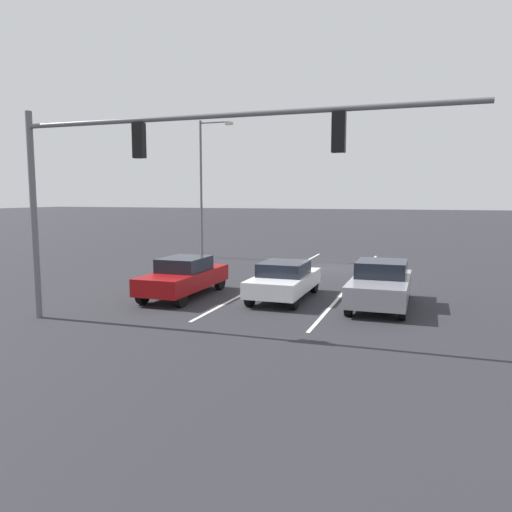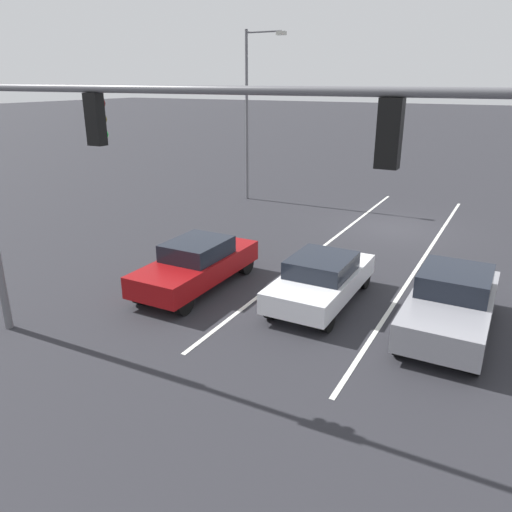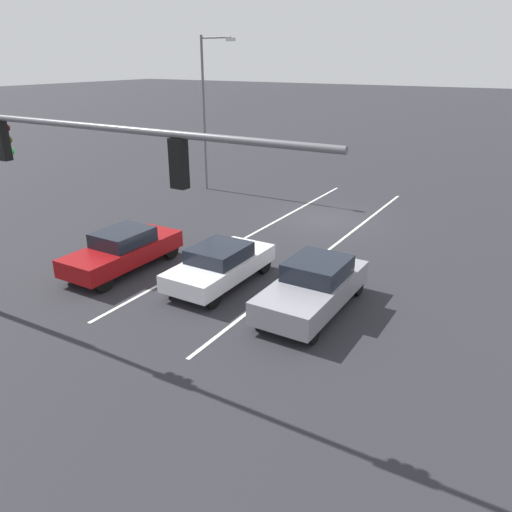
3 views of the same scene
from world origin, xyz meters
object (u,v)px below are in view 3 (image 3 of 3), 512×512
at_px(car_gray_leftlane_front, 314,286).
at_px(street_lamp_right_shoulder, 207,104).
at_px(car_white_midlane_front, 220,264).
at_px(car_maroon_rightlane_front, 123,250).
at_px(traffic_signal_gantry, 14,166).

xyz_separation_m(car_gray_leftlane_front, street_lamp_right_shoulder, (11.40, -10.45, 3.99)).
distance_m(car_gray_leftlane_front, car_white_midlane_front, 3.44).
xyz_separation_m(car_white_midlane_front, car_maroon_rightlane_front, (3.68, 0.76, 0.04)).
bearing_deg(traffic_signal_gantry, street_lamp_right_shoulder, -70.37).
bearing_deg(car_maroon_rightlane_front, car_gray_leftlane_front, -174.42).
bearing_deg(car_white_midlane_front, street_lamp_right_shoulder, -52.55).
relative_size(car_gray_leftlane_front, car_maroon_rightlane_front, 0.99).
xyz_separation_m(car_maroon_rightlane_front, street_lamp_right_shoulder, (4.28, -11.15, 4.00)).
relative_size(traffic_signal_gantry, street_lamp_right_shoulder, 1.54).
bearing_deg(car_gray_leftlane_front, car_maroon_rightlane_front, 5.58).
bearing_deg(car_white_midlane_front, car_maroon_rightlane_front, 11.66).
height_order(car_white_midlane_front, street_lamp_right_shoulder, street_lamp_right_shoulder).
relative_size(car_gray_leftlane_front, street_lamp_right_shoulder, 0.55).
relative_size(car_gray_leftlane_front, car_white_midlane_front, 1.06).
xyz_separation_m(traffic_signal_gantry, street_lamp_right_shoulder, (5.55, -15.57, 0.09)).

